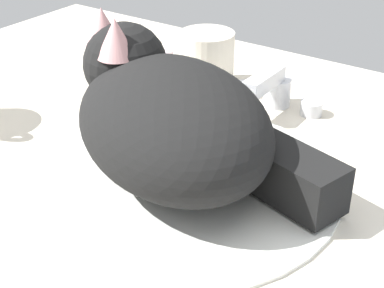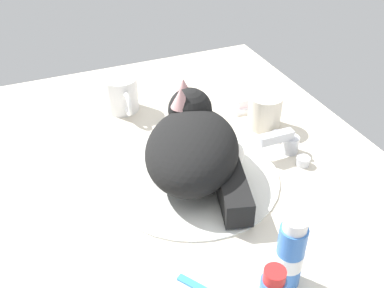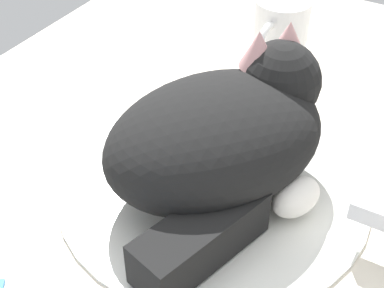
{
  "view_description": "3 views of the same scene",
  "coord_description": "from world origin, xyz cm",
  "px_view_note": "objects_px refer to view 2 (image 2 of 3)",
  "views": [
    {
      "loc": [
        30.69,
        -40.82,
        33.46
      ],
      "look_at": [
        2.89,
        -0.93,
        5.91
      ],
      "focal_mm": 54.72,
      "sensor_mm": 36.0,
      "label": 1
    },
    {
      "loc": [
        63.79,
        -26.83,
        57.11
      ],
      "look_at": [
        -1.58,
        0.63,
        6.94
      ],
      "focal_mm": 42.23,
      "sensor_mm": 36.0,
      "label": 2
    },
    {
      "loc": [
        41.27,
        21.05,
        43.92
      ],
      "look_at": [
        2.69,
        -1.23,
        7.51
      ],
      "focal_mm": 53.38,
      "sensor_mm": 36.0,
      "label": 3
    }
  ],
  "objects_px": {
    "coffee_mug": "(122,94)",
    "rinse_cup": "(265,111)",
    "faucet": "(286,143)",
    "soap_bar": "(240,97)",
    "cat": "(194,145)",
    "toothpaste_bottle": "(290,254)"
  },
  "relations": [
    {
      "from": "coffee_mug",
      "to": "rinse_cup",
      "type": "bearing_deg",
      "value": 54.91
    },
    {
      "from": "faucet",
      "to": "soap_bar",
      "type": "bearing_deg",
      "value": 178.87
    },
    {
      "from": "faucet",
      "to": "cat",
      "type": "bearing_deg",
      "value": -92.23
    },
    {
      "from": "cat",
      "to": "coffee_mug",
      "type": "height_order",
      "value": "cat"
    },
    {
      "from": "faucet",
      "to": "soap_bar",
      "type": "distance_m",
      "value": 0.22
    },
    {
      "from": "cat",
      "to": "rinse_cup",
      "type": "relative_size",
      "value": 4.16
    },
    {
      "from": "faucet",
      "to": "rinse_cup",
      "type": "relative_size",
      "value": 1.64
    },
    {
      "from": "faucet",
      "to": "toothpaste_bottle",
      "type": "xyz_separation_m",
      "value": [
        0.28,
        -0.18,
        0.04
      ]
    },
    {
      "from": "coffee_mug",
      "to": "toothpaste_bottle",
      "type": "relative_size",
      "value": 0.94
    },
    {
      "from": "soap_bar",
      "to": "toothpaste_bottle",
      "type": "bearing_deg",
      "value": -20.17
    },
    {
      "from": "faucet",
      "to": "cat",
      "type": "height_order",
      "value": "cat"
    },
    {
      "from": "toothpaste_bottle",
      "to": "rinse_cup",
      "type": "bearing_deg",
      "value": 154.26
    },
    {
      "from": "cat",
      "to": "soap_bar",
      "type": "bearing_deg",
      "value": 134.48
    },
    {
      "from": "rinse_cup",
      "to": "faucet",
      "type": "bearing_deg",
      "value": -5.51
    },
    {
      "from": "cat",
      "to": "coffee_mug",
      "type": "distance_m",
      "value": 0.31
    },
    {
      "from": "coffee_mug",
      "to": "cat",
      "type": "bearing_deg",
      "value": 11.87
    },
    {
      "from": "faucet",
      "to": "soap_bar",
      "type": "height_order",
      "value": "faucet"
    },
    {
      "from": "faucet",
      "to": "coffee_mug",
      "type": "bearing_deg",
      "value": -138.68
    },
    {
      "from": "rinse_cup",
      "to": "toothpaste_bottle",
      "type": "bearing_deg",
      "value": -25.74
    },
    {
      "from": "soap_bar",
      "to": "toothpaste_bottle",
      "type": "height_order",
      "value": "toothpaste_bottle"
    },
    {
      "from": "toothpaste_bottle",
      "to": "soap_bar",
      "type": "bearing_deg",
      "value": 159.83
    },
    {
      "from": "faucet",
      "to": "soap_bar",
      "type": "relative_size",
      "value": 1.74
    }
  ]
}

